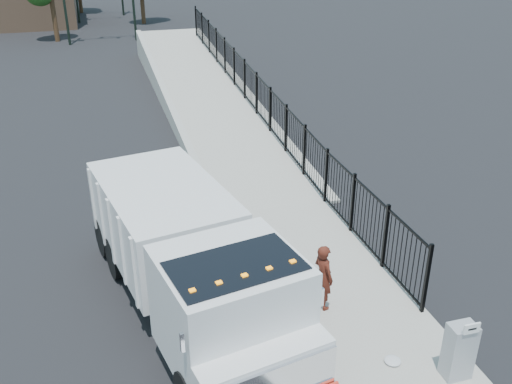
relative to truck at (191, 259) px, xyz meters
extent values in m
plane|color=black|center=(1.62, 0.52, -1.60)|extent=(120.00, 120.00, 0.00)
cube|color=#9E998E|center=(3.54, -1.48, -1.54)|extent=(3.55, 12.00, 0.12)
cube|color=#ADAAA3|center=(1.62, -1.48, -1.52)|extent=(0.30, 12.00, 0.16)
cube|color=#9E998E|center=(3.74, 16.52, -1.60)|extent=(3.95, 24.06, 3.19)
cube|color=black|center=(5.17, 12.52, -0.70)|extent=(0.10, 28.00, 1.80)
cube|color=black|center=(-0.08, 0.41, -1.00)|extent=(2.49, 7.52, 0.24)
cube|color=silver|center=(0.40, -2.06, 0.10)|extent=(2.98, 2.85, 2.19)
cube|color=silver|center=(0.66, -3.41, -0.45)|extent=(2.67, 1.24, 1.10)
cube|color=black|center=(0.45, -2.33, 0.75)|extent=(2.64, 1.86, 0.93)
cube|color=silver|center=(-0.35, 1.81, 0.10)|extent=(3.45, 5.02, 1.86)
cube|color=silver|center=(-0.74, -3.40, 0.59)|extent=(0.08, 0.08, 0.38)
cube|color=silver|center=(1.95, -2.88, 0.59)|extent=(0.08, 0.08, 0.38)
cube|color=orange|center=(-0.44, -2.89, 1.21)|extent=(0.12, 0.11, 0.07)
cube|color=orange|center=(0.04, -2.80, 1.21)|extent=(0.12, 0.11, 0.07)
cube|color=orange|center=(0.52, -2.71, 1.21)|extent=(0.12, 0.11, 0.07)
cube|color=orange|center=(1.01, -2.61, 1.21)|extent=(0.12, 0.11, 0.07)
cube|color=orange|center=(1.49, -2.52, 1.21)|extent=(0.12, 0.11, 0.07)
cylinder|color=black|center=(1.67, -2.60, -1.05)|extent=(0.55, 1.14, 1.10)
cylinder|color=black|center=(-1.60, 2.24, -1.05)|extent=(0.55, 1.14, 1.10)
cylinder|color=black|center=(0.65, 2.67, -1.05)|extent=(0.55, 1.14, 1.10)
cylinder|color=black|center=(-1.83, 3.42, -1.05)|extent=(0.55, 1.14, 1.10)
cylinder|color=black|center=(0.43, 3.86, -1.05)|extent=(0.55, 1.14, 1.10)
imported|color=#4D1C12|center=(2.97, -0.61, -0.65)|extent=(0.55, 0.69, 1.66)
cube|color=gray|center=(4.72, -3.49, -0.86)|extent=(0.55, 0.40, 1.25)
cube|color=white|center=(4.72, -3.71, -0.12)|extent=(0.35, 0.04, 0.22)
ellipsoid|color=silver|center=(3.68, -2.82, -1.44)|extent=(0.36, 0.36, 0.09)
cylinder|color=#382314|center=(-3.85, 35.00, 0.00)|extent=(0.36, 0.36, 3.20)
cylinder|color=#382314|center=(3.22, 41.13, 0.00)|extent=(0.36, 0.36, 3.20)
camera|label=1|loc=(-1.61, -10.82, 6.96)|focal=40.00mm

